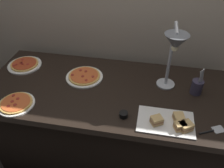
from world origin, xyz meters
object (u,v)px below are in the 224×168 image
object	(u,v)px
sauce_cup_near	(124,114)
serving_spatula	(213,131)
pizza_plate_raised_stand	(16,103)
sandwich_platter	(171,122)
utensil_holder	(197,87)
pizza_plate_front	(25,65)
pizza_plate_center	(84,76)
heat_lamp	(174,48)

from	to	relation	value
sauce_cup_near	serving_spatula	bearing A→B (deg)	-2.09
serving_spatula	sauce_cup_near	bearing A→B (deg)	177.91
pizza_plate_raised_stand	sandwich_platter	size ratio (longest dim) A/B	0.70
serving_spatula	utensil_holder	bearing A→B (deg)	101.23
pizza_plate_raised_stand	sandwich_platter	world-z (taller)	sandwich_platter
pizza_plate_front	pizza_plate_center	bearing A→B (deg)	-7.42
pizza_plate_front	sandwich_platter	bearing A→B (deg)	-20.31
pizza_plate_raised_stand	utensil_holder	bearing A→B (deg)	16.51
pizza_plate_center	utensil_holder	distance (m)	0.87
pizza_plate_front	pizza_plate_raised_stand	bearing A→B (deg)	-69.23
pizza_plate_raised_stand	sauce_cup_near	xyz separation A→B (m)	(0.75, 0.03, 0.01)
pizza_plate_raised_stand	sandwich_platter	distance (m)	1.06
pizza_plate_center	serving_spatula	xyz separation A→B (m)	(0.94, -0.39, -0.01)
pizza_plate_center	sandwich_platter	size ratio (longest dim) A/B	0.82
pizza_plate_front	utensil_holder	xyz separation A→B (m)	(1.42, -0.10, 0.05)
heat_lamp	pizza_plate_center	world-z (taller)	heat_lamp
heat_lamp	pizza_plate_raised_stand	size ratio (longest dim) A/B	2.05
pizza_plate_front	serving_spatula	size ratio (longest dim) A/B	1.71
sauce_cup_near	pizza_plate_center	bearing A→B (deg)	135.19
serving_spatula	heat_lamp	bearing A→B (deg)	136.47
heat_lamp	sauce_cup_near	xyz separation A→B (m)	(-0.27, -0.26, -0.39)
heat_lamp	sandwich_platter	bearing A→B (deg)	-82.70
sandwich_platter	utensil_holder	distance (m)	0.40
pizza_plate_raised_stand	sauce_cup_near	world-z (taller)	sauce_cup_near
pizza_plate_center	pizza_plate_raised_stand	world-z (taller)	same
sandwich_platter	heat_lamp	bearing A→B (deg)	97.30
pizza_plate_center	serving_spatula	size ratio (longest dim) A/B	1.77
pizza_plate_front	utensil_holder	size ratio (longest dim) A/B	1.24
sandwich_platter	sauce_cup_near	bearing A→B (deg)	177.59
heat_lamp	pizza_plate_raised_stand	bearing A→B (deg)	-164.45
sauce_cup_near	utensil_holder	size ratio (longest dim) A/B	0.25
pizza_plate_center	sauce_cup_near	xyz separation A→B (m)	(0.38, -0.37, 0.01)
pizza_plate_front	sauce_cup_near	size ratio (longest dim) A/B	4.96
pizza_plate_raised_stand	utensil_holder	xyz separation A→B (m)	(1.25, 0.37, 0.05)
heat_lamp	utensil_holder	distance (m)	0.42
heat_lamp	sauce_cup_near	distance (m)	0.54
utensil_holder	serving_spatula	bearing A→B (deg)	-78.77
pizza_plate_front	pizza_plate_raised_stand	world-z (taller)	same
pizza_plate_front	serving_spatula	world-z (taller)	pizza_plate_front
pizza_plate_raised_stand	sandwich_platter	xyz separation A→B (m)	(1.06, 0.01, 0.01)
sandwich_platter	utensil_holder	bearing A→B (deg)	62.29
sauce_cup_near	utensil_holder	world-z (taller)	utensil_holder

